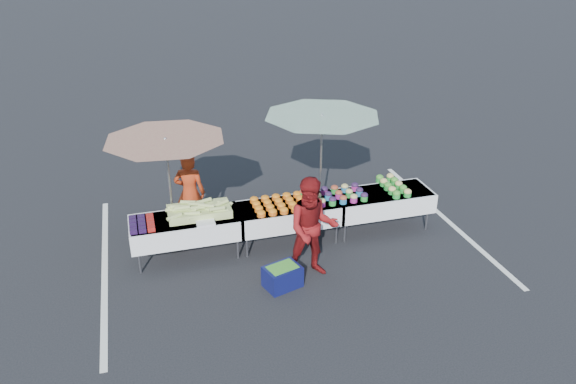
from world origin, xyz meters
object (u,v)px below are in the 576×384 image
object	(u,v)px
vendor	(190,193)
table_left	(186,227)
customer	(312,228)
umbrella_left	(166,149)
table_center	(288,213)
table_right	(381,200)
storage_bin	(282,276)
umbrella_right	(322,125)

from	to	relation	value
vendor	table_left	bearing A→B (deg)	96.69
customer	umbrella_left	size ratio (longest dim) A/B	0.69
table_center	table_right	size ratio (longest dim) A/B	1.00
table_center	vendor	world-z (taller)	vendor
table_right	storage_bin	bearing A→B (deg)	-150.17
umbrella_left	table_left	bearing A→B (deg)	-65.99
vendor	customer	world-z (taller)	customer
table_right	umbrella_right	world-z (taller)	umbrella_right
umbrella_left	table_center	bearing A→B (deg)	-11.43
table_center	umbrella_right	bearing A→B (deg)	35.72
umbrella_left	storage_bin	xyz separation A→B (m)	(1.51, -1.70, -1.69)
table_center	umbrella_right	distance (m)	1.69
umbrella_left	storage_bin	bearing A→B (deg)	-48.38
umbrella_left	umbrella_right	bearing A→B (deg)	3.61
vendor	customer	xyz separation A→B (m)	(1.69, -2.00, 0.08)
table_right	umbrella_left	world-z (taller)	umbrella_left
table_center	table_right	bearing A→B (deg)	0.00
table_left	vendor	bearing A→B (deg)	77.81
table_right	table_center	bearing A→B (deg)	180.00
table_center	storage_bin	world-z (taller)	table_center
storage_bin	table_left	bearing A→B (deg)	118.56
vendor	table_center	bearing A→B (deg)	169.31
table_left	table_center	xyz separation A→B (m)	(1.80, 0.00, 0.00)
table_left	table_center	distance (m)	1.80
customer	umbrella_right	xyz separation A→B (m)	(0.71, 1.67, 1.10)
table_right	customer	size ratio (longest dim) A/B	1.08
storage_bin	table_right	bearing A→B (deg)	12.69
table_right	customer	bearing A→B (deg)	-147.49
umbrella_left	storage_bin	size ratio (longest dim) A/B	3.86
customer	umbrella_right	bearing A→B (deg)	77.72
table_center	umbrella_right	size ratio (longest dim) A/B	0.86
table_right	storage_bin	size ratio (longest dim) A/B	2.87
vendor	umbrella_left	world-z (taller)	umbrella_left
vendor	umbrella_left	size ratio (longest dim) A/B	0.62
vendor	storage_bin	bearing A→B (deg)	136.08
table_right	vendor	size ratio (longest dim) A/B	1.20
table_left	customer	distance (m)	2.20
customer	umbrella_left	world-z (taller)	umbrella_left
table_left	table_center	world-z (taller)	same
umbrella_right	table_left	bearing A→B (deg)	-167.52
table_left	storage_bin	distance (m)	1.90
vendor	umbrella_right	size ratio (longest dim) A/B	0.72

